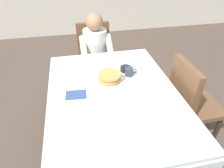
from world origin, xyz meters
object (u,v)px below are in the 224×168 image
object	(u,v)px
knife_right_of_plate	(130,80)
spoon_near_edge	(122,103)
chair_diner	(95,53)
bowl_butter	(126,69)
dining_table_main	(113,100)
cup_coffee	(129,72)
chair_right_side	(190,99)
plate_breakfast	(109,81)
breakfast_stack	(109,77)
fork_left_of_plate	(89,85)
diner_person	(96,49)

from	to	relation	value
knife_right_of_plate	spoon_near_edge	size ratio (longest dim) A/B	1.33
chair_diner	bowl_butter	size ratio (longest dim) A/B	8.45
dining_table_main	knife_right_of_plate	world-z (taller)	knife_right_of_plate
cup_coffee	spoon_near_edge	world-z (taller)	cup_coffee
chair_right_side	spoon_near_edge	world-z (taller)	chair_right_side
spoon_near_edge	plate_breakfast	bearing A→B (deg)	111.41
plate_breakfast	cup_coffee	world-z (taller)	cup_coffee
chair_right_side	chair_diner	bearing A→B (deg)	-146.18
chair_right_side	plate_breakfast	size ratio (longest dim) A/B	3.32
dining_table_main	cup_coffee	distance (m)	0.33
breakfast_stack	fork_left_of_plate	size ratio (longest dim) A/B	1.17
fork_left_of_plate	spoon_near_edge	size ratio (longest dim) A/B	1.20
chair_diner	spoon_near_edge	world-z (taller)	chair_diner
diner_person	cup_coffee	world-z (taller)	diner_person
plate_breakfast	bowl_butter	world-z (taller)	bowl_butter
breakfast_stack	cup_coffee	bearing A→B (deg)	17.86
chair_right_side	spoon_near_edge	bearing A→B (deg)	-77.31
chair_right_side	fork_left_of_plate	xyz separation A→B (m)	(-0.96, 0.14, 0.21)
spoon_near_edge	chair_right_side	bearing A→B (deg)	26.49
breakfast_stack	dining_table_main	bearing A→B (deg)	-88.98
cup_coffee	knife_right_of_plate	distance (m)	0.09
fork_left_of_plate	chair_right_side	bearing A→B (deg)	-98.38
chair_right_side	knife_right_of_plate	distance (m)	0.64
dining_table_main	fork_left_of_plate	world-z (taller)	fork_left_of_plate
dining_table_main	breakfast_stack	size ratio (longest dim) A/B	7.23
plate_breakfast	cup_coffee	distance (m)	0.22
breakfast_stack	bowl_butter	size ratio (longest dim) A/B	1.92
fork_left_of_plate	knife_right_of_plate	bearing A→B (deg)	-90.26
breakfast_stack	cup_coffee	size ratio (longest dim) A/B	1.87
fork_left_of_plate	chair_diner	bearing A→B (deg)	-10.08
diner_person	spoon_near_edge	world-z (taller)	diner_person
dining_table_main	bowl_butter	xyz separation A→B (m)	(0.19, 0.31, 0.11)
plate_breakfast	fork_left_of_plate	world-z (taller)	plate_breakfast
diner_person	spoon_near_edge	bearing A→B (deg)	92.63
chair_right_side	cup_coffee	distance (m)	0.66
cup_coffee	spoon_near_edge	bearing A→B (deg)	-113.04
diner_person	spoon_near_edge	distance (m)	1.18
cup_coffee	fork_left_of_plate	bearing A→B (deg)	-168.19
diner_person	cup_coffee	size ratio (longest dim) A/B	9.91
chair_diner	diner_person	xyz separation A→B (m)	(0.00, -0.16, 0.14)
bowl_butter	fork_left_of_plate	size ratio (longest dim) A/B	0.61
knife_right_of_plate	fork_left_of_plate	bearing A→B (deg)	88.30
fork_left_of_plate	spoon_near_edge	world-z (taller)	same
breakfast_stack	knife_right_of_plate	size ratio (longest dim) A/B	1.05
dining_table_main	diner_person	distance (m)	1.01
chair_diner	spoon_near_edge	distance (m)	1.35
chair_right_side	fork_left_of_plate	world-z (taller)	chair_right_side
plate_breakfast	chair_diner	bearing A→B (deg)	90.64
plate_breakfast	bowl_butter	distance (m)	0.25
knife_right_of_plate	chair_right_side	bearing A→B (deg)	-104.97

